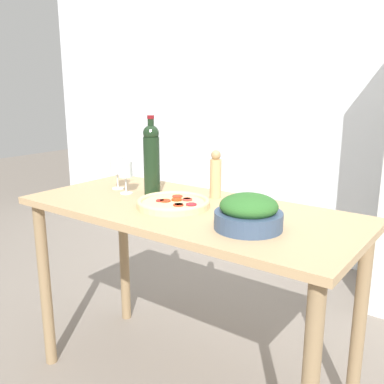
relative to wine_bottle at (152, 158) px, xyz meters
name	(u,v)px	position (x,y,z in m)	size (l,w,h in m)	color
wall_back	(337,100)	(0.27, 1.80, 0.23)	(6.40, 0.06, 2.60)	silver
prep_counter	(187,236)	(0.27, -0.07, -0.31)	(1.49, 0.67, 0.89)	tan
wine_bottle	(152,158)	(0.00, 0.00, 0.00)	(0.08, 0.08, 0.38)	black
wine_glass_near	(125,171)	(-0.12, -0.06, -0.06)	(0.07, 0.07, 0.16)	silver
wine_glass_far	(117,167)	(-0.22, -0.01, -0.06)	(0.07, 0.07, 0.16)	silver
pepper_mill	(216,175)	(0.27, 0.13, -0.07)	(0.05, 0.05, 0.22)	tan
salad_bowl	(249,213)	(0.62, -0.17, -0.12)	(0.25, 0.25, 0.13)	#384C6B
homemade_pizza	(173,203)	(0.21, -0.11, -0.16)	(0.32, 0.32, 0.03)	#DBC189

